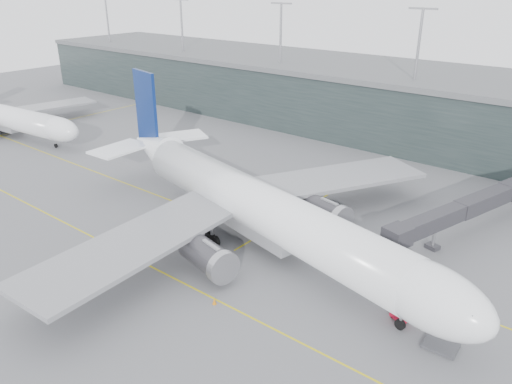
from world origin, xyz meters
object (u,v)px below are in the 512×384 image
Objects in this scene: jet_bridge at (480,195)px; main_aircraft at (258,207)px; second_aircraft at (2,116)px; gse_cart at (400,315)px.

main_aircraft is at bearing -113.03° from jet_bridge.
jet_bridge is at bearing 6.99° from second_aircraft.
gse_cart is at bearing -71.66° from jet_bridge.
second_aircraft is (-81.29, 3.55, -1.16)m from main_aircraft.
second_aircraft is (-103.37, -23.44, 0.10)m from jet_bridge.
gse_cart is (1.13, -30.97, -3.60)m from jet_bridge.
gse_cart is (23.21, -3.97, -4.86)m from main_aircraft.
second_aircraft reaches higher than jet_bridge.
jet_bridge is 19.48× the size of gse_cart.
main_aircraft reaches higher than second_aircraft.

